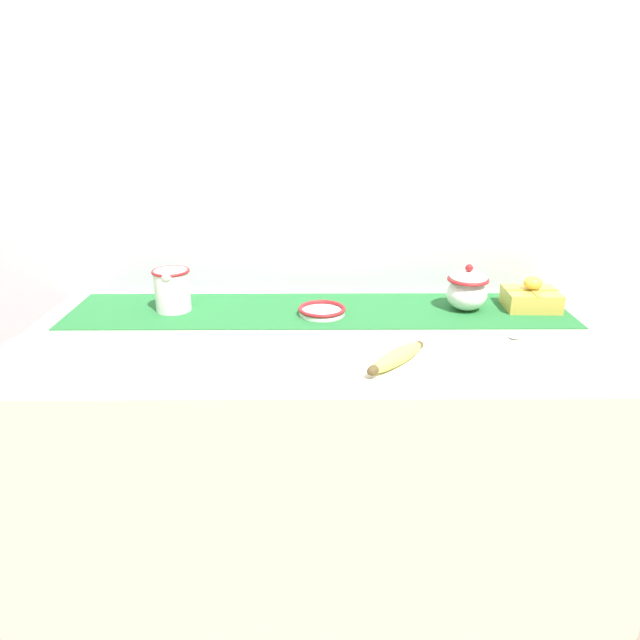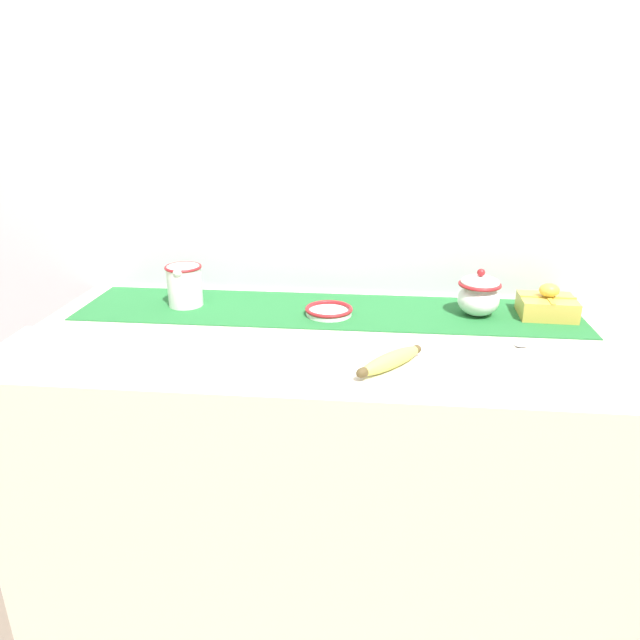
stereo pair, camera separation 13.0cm
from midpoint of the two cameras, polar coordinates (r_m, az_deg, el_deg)
The scene contains 11 objects.
ground_plane at distance 1.90m, azimuth 2.29°, elevation -28.13°, with size 12.00×12.00×0.00m, color #7A6B5B.
countertop at distance 1.58m, azimuth 2.54°, elevation -17.12°, with size 1.42×0.63×0.92m, color beige.
back_wall at distance 1.60m, azimuth 3.69°, elevation 12.50°, with size 2.22×0.04×2.40m, color silver.
table_runner at distance 1.50m, azimuth 3.19°, elevation 0.93°, with size 1.31×0.28×0.00m, color #236B33.
cream_pitcher at distance 1.55m, azimuth -11.06°, elevation 3.53°, with size 0.10×0.12×0.11m.
sugar_bowl at distance 1.52m, azimuth 17.98°, elevation 2.40°, with size 0.11×0.11×0.12m.
small_dish at distance 1.47m, azimuth 3.43°, elevation 0.89°, with size 0.12×0.12×0.02m.
banana at distance 1.19m, azimuth 10.17°, elevation -4.09°, with size 0.15×0.16×0.04m.
spoon at distance 1.37m, azimuth 21.62°, elevation -2.41°, with size 0.17×0.08×0.01m.
napkin_stack at distance 1.38m, azimuth -23.92°, elevation -2.25°, with size 0.13×0.13×0.03m, color silver.
gift_box at distance 1.58m, azimuth 23.98°, elevation 1.31°, with size 0.14×0.12×0.09m.
Camera 2 is at (0.12, -1.24, 1.43)m, focal length 32.00 mm.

